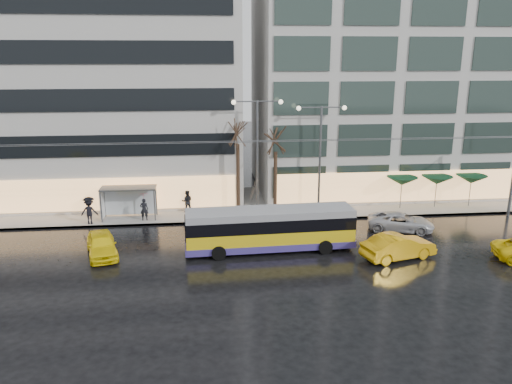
{
  "coord_description": "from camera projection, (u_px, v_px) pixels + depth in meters",
  "views": [
    {
      "loc": [
        -2.09,
        -27.28,
        12.4
      ],
      "look_at": [
        1.29,
        5.0,
        3.51
      ],
      "focal_mm": 35.0,
      "sensor_mm": 36.0,
      "label": 1
    }
  ],
  "objects": [
    {
      "name": "tree_a",
      "position": [
        238.0,
        127.0,
        38.38
      ],
      "size": [
        3.2,
        3.2,
        8.4
      ],
      "color": "black",
      "rests_on": "sidewalk"
    },
    {
      "name": "parasol_b",
      "position": [
        437.0,
        180.0,
        41.26
      ],
      "size": [
        2.5,
        2.5,
        2.65
      ],
      "color": "#595B60",
      "rests_on": "sidewalk"
    },
    {
      "name": "pedestrian_a",
      "position": [
        144.0,
        202.0,
        38.07
      ],
      "size": [
        0.97,
        0.98,
        2.19
      ],
      "color": "black",
      "rests_on": "sidewalk"
    },
    {
      "name": "parasol_c",
      "position": [
        471.0,
        179.0,
        41.56
      ],
      "size": [
        2.5,
        2.5,
        2.65
      ],
      "color": "#595B60",
      "rests_on": "sidewalk"
    },
    {
      "name": "pedestrian_b",
      "position": [
        187.0,
        201.0,
        40.21
      ],
      "size": [
        0.88,
        0.69,
        1.81
      ],
      "color": "black",
      "rests_on": "sidewalk"
    },
    {
      "name": "tree_b",
      "position": [
        276.0,
        135.0,
        39.05
      ],
      "size": [
        3.2,
        3.2,
        7.7
      ],
      "color": "black",
      "rests_on": "sidewalk"
    },
    {
      "name": "sedan_silver",
      "position": [
        401.0,
        222.0,
        36.46
      ],
      "size": [
        5.16,
        3.53,
        1.31
      ],
      "primitive_type": "imported",
      "rotation": [
        0.0,
        0.0,
        1.25
      ],
      "color": "#BABABF",
      "rests_on": "ground"
    },
    {
      "name": "building_left",
      "position": [
        42.0,
        71.0,
        43.32
      ],
      "size": [
        34.0,
        14.0,
        22.0
      ],
      "primitive_type": "cube",
      "color": "#B8B5B0",
      "rests_on": "sidewalk"
    },
    {
      "name": "building_right",
      "position": [
        429.0,
        53.0,
        46.44
      ],
      "size": [
        32.0,
        14.0,
        25.0
      ],
      "primitive_type": "cube",
      "color": "#B8B5B0",
      "rests_on": "sidewalk"
    },
    {
      "name": "ground",
      "position": [
        243.0,
        272.0,
        29.65
      ],
      "size": [
        140.0,
        140.0,
        0.0
      ],
      "primitive_type": "plane",
      "color": "black",
      "rests_on": "ground"
    },
    {
      "name": "bus_shelter",
      "position": [
        124.0,
        195.0,
        38.54
      ],
      "size": [
        4.2,
        1.6,
        2.51
      ],
      "color": "#595B60",
      "rests_on": "sidewalk"
    },
    {
      "name": "trolleybus",
      "position": [
        270.0,
        230.0,
        32.55
      ],
      "size": [
        11.07,
        4.42,
        5.09
      ],
      "color": "gold",
      "rests_on": "ground"
    },
    {
      "name": "catenary",
      "position": [
        248.0,
        172.0,
        36.24
      ],
      "size": [
        42.24,
        5.12,
        7.0
      ],
      "color": "#595B60",
      "rests_on": "ground"
    },
    {
      "name": "street_lamp_near",
      "position": [
        257.0,
        141.0,
        38.63
      ],
      "size": [
        3.96,
        0.36,
        9.03
      ],
      "color": "#595B60",
      "rests_on": "sidewalk"
    },
    {
      "name": "pedestrian_c",
      "position": [
        89.0,
        209.0,
        37.36
      ],
      "size": [
        1.27,
        0.85,
        2.11
      ],
      "color": "black",
      "rests_on": "sidewalk"
    },
    {
      "name": "kerb",
      "position": [
        260.0,
        221.0,
        38.51
      ],
      "size": [
        80.0,
        0.1,
        0.15
      ],
      "primitive_type": "cube",
      "color": "slate",
      "rests_on": "ground"
    },
    {
      "name": "taxi_a",
      "position": [
        102.0,
        245.0,
        31.83
      ],
      "size": [
        2.83,
        4.65,
        1.48
      ],
      "primitive_type": "imported",
      "rotation": [
        0.0,
        0.0,
        0.27
      ],
      "color": "yellow",
      "rests_on": "ground"
    },
    {
      "name": "parasol_a",
      "position": [
        402.0,
        181.0,
        40.96
      ],
      "size": [
        2.5,
        2.5,
        2.65
      ],
      "color": "#595B60",
      "rests_on": "sidewalk"
    },
    {
      "name": "taxi_b",
      "position": [
        398.0,
        247.0,
        31.38
      ],
      "size": [
        5.07,
        2.92,
        1.58
      ],
      "primitive_type": "imported",
      "rotation": [
        0.0,
        0.0,
        1.85
      ],
      "color": "#CE920A",
      "rests_on": "ground"
    },
    {
      "name": "street_lamp_far",
      "position": [
        320.0,
        144.0,
        39.2
      ],
      "size": [
        3.96,
        0.36,
        8.53
      ],
      "color": "#595B60",
      "rests_on": "sidewalk"
    },
    {
      "name": "sidewalk",
      "position": [
        253.0,
        203.0,
        43.26
      ],
      "size": [
        80.0,
        10.0,
        0.15
      ],
      "primitive_type": "cube",
      "color": "gray",
      "rests_on": "ground"
    }
  ]
}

